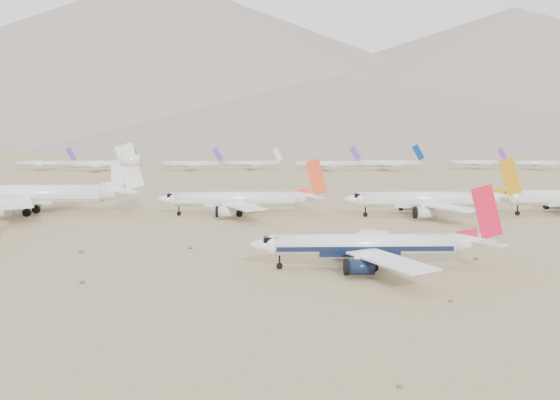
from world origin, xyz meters
The scene contains 9 objects.
ground centered at (0.00, 0.00, 0.00)m, with size 7000.00×7000.00×0.00m, color olive.
main_airliner centered at (3.99, -5.51, 4.07)m, with size 41.96×40.98×14.81m.
row2_gold_tail centered at (32.82, 63.07, 4.79)m, with size 48.07×47.01×17.11m.
row2_orange_tail centered at (-21.40, 67.16, 4.62)m, with size 46.16×45.16×16.47m.
row2_white_trijet centered at (-81.28, 70.39, 6.13)m, with size 59.79×58.43×21.19m.
distant_storage_row centered at (63.99, 300.07, 4.45)m, with size 666.09×69.94×15.62m.
mountain_range centered at (70.18, 1648.01, 190.32)m, with size 7354.00×3024.00×470.00m.
foothills centered at (526.68, 1100.00, 67.15)m, with size 4637.50×1395.00×155.00m.
desert_scrub centered at (-0.88, -26.33, 0.29)m, with size 261.14×121.67×0.63m.
Camera 1 is at (-15.78, -112.21, 23.31)m, focal length 40.00 mm.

